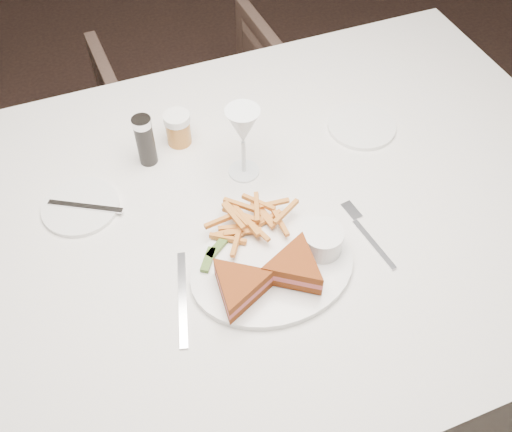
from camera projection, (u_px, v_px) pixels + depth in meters
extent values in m
plane|color=black|center=(282.00, 350.00, 1.80)|extent=(5.00, 5.00, 0.00)
cube|color=silver|center=(250.00, 305.00, 1.48)|extent=(1.66, 1.16, 0.75)
imported|color=#46332B|center=(201.00, 114.00, 2.04)|extent=(0.66, 0.63, 0.62)
ellipsoid|color=white|center=(272.00, 268.00, 1.09)|extent=(0.34, 0.27, 0.01)
cube|color=silver|center=(183.00, 298.00, 1.05)|extent=(0.06, 0.20, 0.00)
cylinder|color=white|center=(81.00, 207.00, 1.19)|extent=(0.16, 0.16, 0.01)
cylinder|color=white|center=(362.00, 126.00, 1.35)|extent=(0.16, 0.16, 0.01)
cylinder|color=black|center=(145.00, 141.00, 1.23)|extent=(0.04, 0.04, 0.12)
cylinder|color=#AD6B29|center=(178.00, 129.00, 1.29)|extent=(0.06, 0.06, 0.08)
cube|color=#3F5E21|center=(217.00, 248.00, 1.10)|extent=(0.05, 0.05, 0.01)
cube|color=#3F5E21|center=(208.00, 260.00, 1.09)|extent=(0.04, 0.06, 0.01)
cylinder|color=white|center=(322.00, 240.00, 1.09)|extent=(0.08, 0.08, 0.05)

